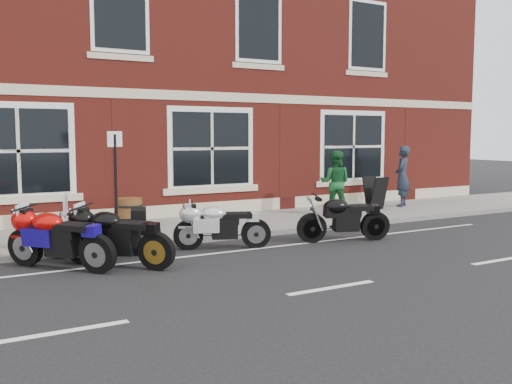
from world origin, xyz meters
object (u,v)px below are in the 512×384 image
Objects in this scene: pedestrian_left at (402,176)px; moto_sport_red at (59,237)px; moto_touring_silver at (98,231)px; barrel_planter at (130,213)px; moto_sport_silver at (220,224)px; a_board_sign at (375,193)px; moto_sport_black at (116,235)px; pedestrian_right at (335,183)px; parking_sign at (116,177)px; moto_naked_black at (341,217)px.

moto_sport_red is at bearing -21.92° from pedestrian_left.
barrel_planter is (1.39, 2.51, -0.03)m from moto_touring_silver.
barrel_planter is (-1.00, 2.96, -0.05)m from moto_sport_silver.
a_board_sign is at bearing -46.24° from moto_sport_silver.
moto_sport_red is 0.97m from moto_sport_black.
a_board_sign reaches higher than moto_sport_black.
moto_sport_black is at bearing -168.20° from a_board_sign.
moto_sport_black is 0.93× the size of pedestrian_left.
pedestrian_right is at bearing -56.82° from moto_touring_silver.
barrel_planter is (-7.36, 0.45, -0.15)m from a_board_sign.
pedestrian_left is 0.82× the size of parking_sign.
moto_sport_black is at bearing -19.01° from pedestrian_left.
pedestrian_left is at bearing -48.25° from moto_sport_silver.
moto_sport_red is at bearing 146.85° from moto_touring_silver.
parking_sign reaches higher than moto_sport_red.
pedestrian_left is 2.95m from pedestrian_right.
moto_sport_black is 0.77× the size of parking_sign.
moto_sport_black is (0.93, -0.30, -0.00)m from moto_sport_red.
moto_touring_silver is 8.99m from a_board_sign.
moto_naked_black is 4.96m from parking_sign.
parking_sign is (1.50, 1.69, 0.87)m from moto_sport_red.
pedestrian_left reaches higher than a_board_sign.
moto_sport_red is 0.79× the size of parking_sign.
a_board_sign is 8.21m from parking_sign.
pedestrian_right is at bearing -21.79° from moto_sport_red.
moto_sport_silver is 5.24m from pedestrian_right.
moto_touring_silver is 0.97× the size of pedestrian_left.
moto_naked_black is 5.93m from pedestrian_left.
moto_sport_black is 0.85× the size of moto_naked_black.
moto_sport_silver is 3.12m from barrel_planter.
a_board_sign is 0.43× the size of parking_sign.
moto_sport_silver is at bearing 95.30° from moto_naked_black.
pedestrian_right is 2.55× the size of barrel_planter.
moto_sport_red is 5.94m from moto_naked_black.
pedestrian_left reaches higher than moto_touring_silver.
moto_sport_black is 0.98× the size of pedestrian_right.
moto_sport_red is 3.24m from moto_sport_silver.
moto_touring_silver is 2.60× the size of barrel_planter.
a_board_sign is at bearing -21.99° from moto_sport_black.
moto_sport_silver is at bearing -35.36° from moto_sport_red.
a_board_sign is (8.67, 3.03, 0.04)m from moto_sport_black.
moto_sport_red is 2.59× the size of barrel_planter.
moto_touring_silver is 1.03× the size of moto_sport_black.
moto_sport_silver is at bearing -81.92° from moto_touring_silver.
barrel_planter is (-3.69, 3.53, -0.08)m from moto_naked_black.
moto_touring_silver is 0.96× the size of moto_sport_silver.
moto_sport_black is 10.44m from pedestrian_left.
moto_touring_silver is 0.88× the size of moto_naked_black.
pedestrian_right reaches higher than barrel_planter.
moto_sport_red is 8.33m from pedestrian_right.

